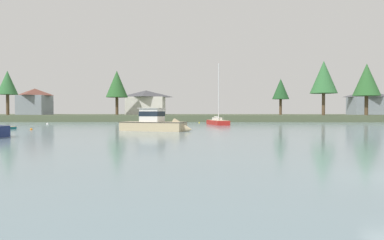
% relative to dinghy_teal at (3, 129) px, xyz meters
% --- Properties ---
extents(far_shore_bank, '(218.74, 46.64, 1.68)m').
position_rel_dinghy_teal_xyz_m(far_shore_bank, '(36.05, 59.12, 0.70)').
color(far_shore_bank, '#4C563D').
rests_on(far_shore_bank, ground).
extents(dinghy_teal, '(2.48, 3.79, 0.54)m').
position_rel_dinghy_teal_xyz_m(dinghy_teal, '(0.00, 0.00, 0.00)').
color(dinghy_teal, '#196B70').
rests_on(dinghy_teal, ground).
extents(sailboat_red, '(4.29, 8.89, 12.55)m').
position_rel_dinghy_teal_xyz_m(sailboat_red, '(31.73, 19.31, 0.12)').
color(sailboat_red, '#B2231E').
rests_on(sailboat_red, ground).
extents(cruiser_sand, '(10.34, 5.77, 5.32)m').
position_rel_dinghy_teal_xyz_m(cruiser_sand, '(22.86, -3.02, 0.52)').
color(cruiser_sand, tan).
rests_on(cruiser_sand, ground).
extents(mooring_buoy_orange, '(0.34, 0.34, 0.40)m').
position_rel_dinghy_teal_xyz_m(mooring_buoy_orange, '(4.44, -0.80, -0.07)').
color(mooring_buoy_orange, orange).
rests_on(mooring_buoy_orange, ground).
extents(mooring_buoy_white, '(0.43, 0.43, 0.48)m').
position_rel_dinghy_teal_xyz_m(mooring_buoy_white, '(-2.81, 20.81, -0.06)').
color(mooring_buoy_white, white).
rests_on(mooring_buoy_white, ground).
extents(mooring_buoy_yellow, '(0.32, 0.32, 0.38)m').
position_rel_dinghy_teal_xyz_m(mooring_buoy_yellow, '(28.07, 30.16, -0.08)').
color(mooring_buoy_yellow, yellow).
rests_on(mooring_buoy_yellow, ground).
extents(shore_tree_center, '(6.29, 6.29, 12.75)m').
position_rel_dinghy_teal_xyz_m(shore_tree_center, '(4.19, 51.03, 10.36)').
color(shore_tree_center, brown).
rests_on(shore_tree_center, far_shore_bank).
extents(shore_tree_left_mid, '(6.82, 6.82, 13.32)m').
position_rel_dinghy_teal_xyz_m(shore_tree_left_mid, '(71.21, 41.91, 10.61)').
color(shore_tree_left_mid, brown).
rests_on(shore_tree_left_mid, far_shore_bank).
extents(shore_tree_far_left, '(5.13, 5.13, 11.72)m').
position_rel_dinghy_teal_xyz_m(shore_tree_far_left, '(-22.73, 41.91, 9.99)').
color(shore_tree_far_left, brown).
rests_on(shore_tree_far_left, far_shore_bank).
extents(shore_tree_center_left, '(4.77, 4.77, 10.31)m').
position_rel_dinghy_teal_xyz_m(shore_tree_center_left, '(51.19, 50.79, 8.83)').
color(shore_tree_center_left, brown).
rests_on(shore_tree_center_left, far_shore_bank).
extents(shore_tree_center_right, '(6.59, 6.59, 13.53)m').
position_rel_dinghy_teal_xyz_m(shore_tree_center_right, '(58.99, 38.41, 10.97)').
color(shore_tree_center_right, brown).
rests_on(shore_tree_center_right, far_shore_bank).
extents(cottage_behind_trees, '(11.29, 8.21, 7.39)m').
position_rel_dinghy_teal_xyz_m(cottage_behind_trees, '(79.90, 59.28, 5.35)').
color(cottage_behind_trees, gray).
rests_on(cottage_behind_trees, far_shore_bank).
extents(cottage_hillside, '(8.45, 9.07, 7.90)m').
position_rel_dinghy_teal_xyz_m(cottage_hillside, '(-21.80, 55.22, 5.61)').
color(cottage_hillside, gray).
rests_on(cottage_hillside, far_shore_bank).
extents(cottage_eastern, '(12.50, 10.18, 7.68)m').
position_rel_dinghy_teal_xyz_m(cottage_eastern, '(10.90, 61.93, 5.51)').
color(cottage_eastern, silver).
rests_on(cottage_eastern, far_shore_bank).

